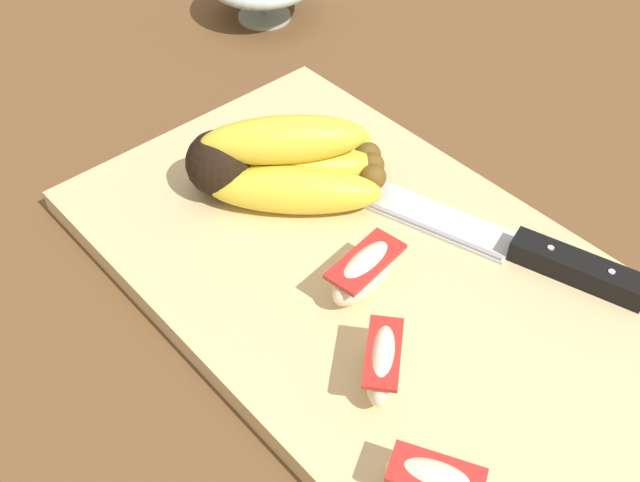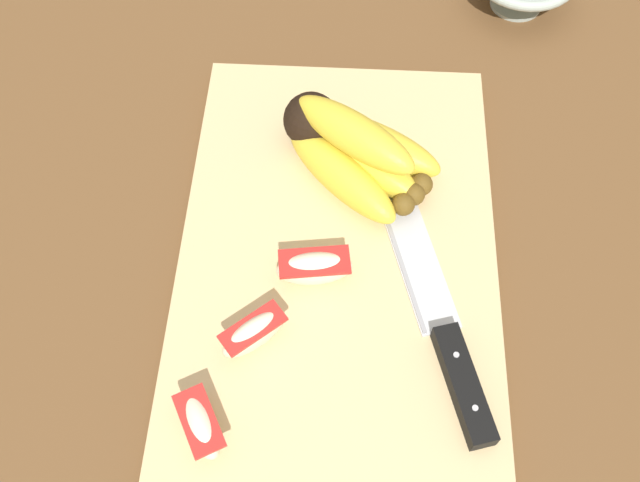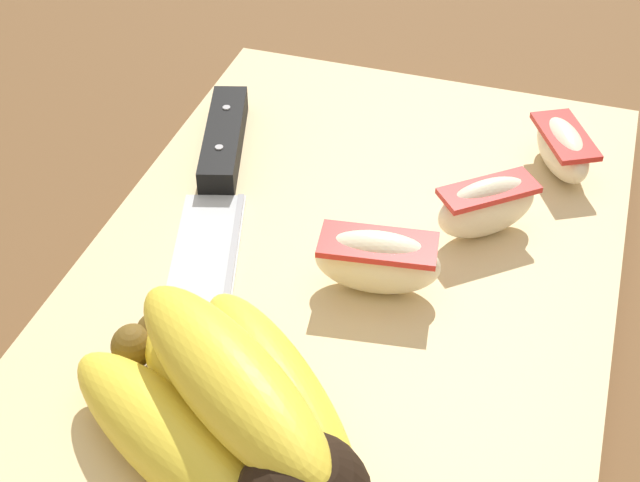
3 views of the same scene
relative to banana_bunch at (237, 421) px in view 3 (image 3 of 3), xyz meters
name	(u,v)px [view 3 (image 3 of 3)]	position (x,y,z in m)	size (l,w,h in m)	color
ground_plane	(324,345)	(-0.10, 0.01, -0.05)	(6.00, 6.00, 0.00)	brown
cutting_board	(336,314)	(-0.11, 0.01, -0.04)	(0.48, 0.29, 0.02)	#DBBC84
banana_bunch	(237,421)	(0.00, 0.00, 0.00)	(0.15, 0.16, 0.07)	black
chefs_knife	(217,189)	(-0.17, -0.08, -0.02)	(0.28, 0.11, 0.02)	silver
apple_wedge_near	(563,148)	(-0.26, 0.11, -0.01)	(0.06, 0.05, 0.03)	#F4E5C1
apple_wedge_middle	(487,206)	(-0.19, 0.07, -0.01)	(0.05, 0.06, 0.04)	#F4E5C1
apple_wedge_far	(377,261)	(-0.13, 0.03, -0.01)	(0.04, 0.07, 0.04)	#F4E5C1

